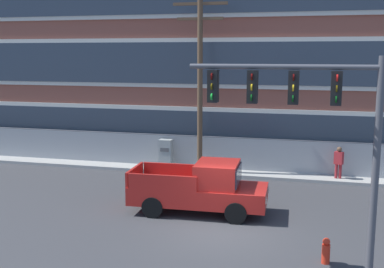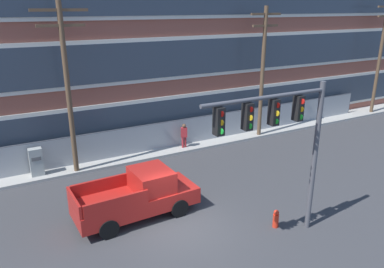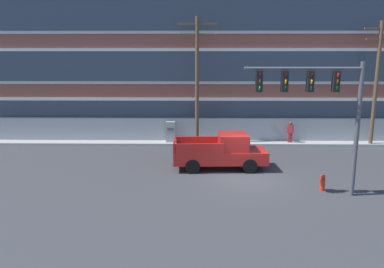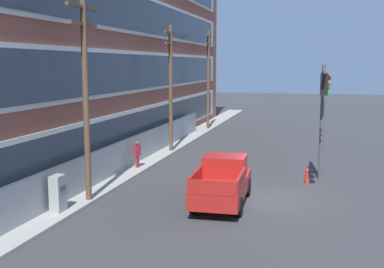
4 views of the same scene
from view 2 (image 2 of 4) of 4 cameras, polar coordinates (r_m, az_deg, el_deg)
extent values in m
plane|color=#38383A|center=(15.64, -1.12, -14.31)|extent=(160.00, 160.00, 0.00)
cube|color=#9E9B93|center=(22.39, -10.92, -3.72)|extent=(80.00, 1.83, 0.16)
cube|color=brown|center=(27.14, -7.68, 19.57)|extent=(55.76, 9.03, 17.91)
cube|color=beige|center=(23.87, -2.94, 2.84)|extent=(51.30, 0.10, 2.58)
cube|color=#2D3844|center=(23.82, -2.88, 2.81)|extent=(49.07, 0.06, 2.15)
cube|color=beige|center=(23.14, -3.09, 11.40)|extent=(51.30, 0.10, 2.58)
cube|color=#2D3844|center=(23.08, -3.02, 11.38)|extent=(49.07, 0.06, 2.15)
cube|color=gray|center=(22.59, -8.81, -1.15)|extent=(37.47, 0.04, 1.81)
cylinder|color=#4C4C51|center=(33.53, 22.85, 4.21)|extent=(0.06, 0.06, 1.81)
cylinder|color=#4C4C51|center=(22.30, -8.92, 1.04)|extent=(37.47, 0.05, 0.05)
cylinder|color=#4C4C51|center=(15.13, 18.16, -3.64)|extent=(0.20, 0.20, 6.02)
cylinder|color=#4C4C51|center=(12.62, 11.38, 5.50)|extent=(5.07, 0.14, 0.14)
cube|color=black|center=(13.69, 15.87, 3.82)|extent=(0.28, 0.32, 0.90)
cylinder|color=red|center=(13.50, 16.50, 4.78)|extent=(0.04, 0.18, 0.18)
cylinder|color=#503E08|center=(13.57, 16.39, 3.64)|extent=(0.04, 0.18, 0.18)
cylinder|color=#0A4011|center=(13.64, 16.29, 2.50)|extent=(0.04, 0.18, 0.18)
cube|color=black|center=(12.96, 12.35, 3.27)|extent=(0.28, 0.32, 0.90)
cylinder|color=#4B0807|center=(12.76, 12.96, 4.29)|extent=(0.04, 0.18, 0.18)
cylinder|color=gold|center=(12.83, 12.87, 3.08)|extent=(0.04, 0.18, 0.18)
cylinder|color=#0A4011|center=(12.91, 12.78, 1.88)|extent=(0.04, 0.18, 0.18)
cube|color=black|center=(12.29, 8.44, 2.65)|extent=(0.28, 0.32, 0.90)
cylinder|color=#4B0807|center=(12.08, 9.01, 3.72)|extent=(0.04, 0.18, 0.18)
cylinder|color=gold|center=(12.15, 8.95, 2.44)|extent=(0.04, 0.18, 0.18)
cylinder|color=#0A4011|center=(12.23, 8.88, 1.19)|extent=(0.04, 0.18, 0.18)
cube|color=black|center=(11.68, 4.10, 1.95)|extent=(0.28, 0.32, 0.90)
cylinder|color=#4B0807|center=(11.46, 4.62, 3.06)|extent=(0.04, 0.18, 0.18)
cylinder|color=#503E08|center=(11.54, 4.58, 1.72)|extent=(0.04, 0.18, 0.18)
cylinder|color=green|center=(11.62, 4.55, 0.40)|extent=(0.04, 0.18, 0.18)
cube|color=#AD1E19|center=(16.28, -8.47, -10.01)|extent=(5.26, 2.18, 0.70)
cube|color=#AD1E19|center=(16.16, -6.22, -6.91)|extent=(1.62, 1.89, 0.91)
cube|color=#283342|center=(16.47, -3.68, -6.32)|extent=(0.12, 1.64, 0.68)
cube|color=#AD1E19|center=(16.45, -13.64, -7.56)|extent=(2.60, 0.21, 0.56)
cube|color=#AD1E19|center=(14.86, -11.40, -10.42)|extent=(2.60, 0.21, 0.56)
cube|color=#AD1E19|center=(15.35, -17.55, -9.96)|extent=(0.17, 1.92, 0.56)
cylinder|color=black|center=(17.73, -4.88, -8.58)|extent=(0.81, 0.29, 0.80)
cylinder|color=black|center=(16.30, -1.99, -11.17)|extent=(0.81, 0.29, 0.80)
cylinder|color=black|center=(16.80, -14.64, -10.85)|extent=(0.81, 0.29, 0.80)
cylinder|color=black|center=(15.28, -12.59, -13.91)|extent=(0.81, 0.29, 0.80)
cube|color=white|center=(17.79, -1.53, -6.79)|extent=(0.07, 0.24, 0.16)
cube|color=white|center=(16.71, 0.84, -8.57)|extent=(0.07, 0.24, 0.16)
cylinder|color=brown|center=(19.92, -18.34, 6.02)|extent=(0.26, 0.26, 8.90)
cube|color=brown|center=(19.49, -19.58, 17.39)|extent=(2.67, 0.14, 0.14)
cube|color=brown|center=(19.51, -19.35, 15.34)|extent=(2.27, 0.14, 0.14)
cylinder|color=brown|center=(25.26, 10.67, 8.87)|extent=(0.26, 0.26, 8.60)
cube|color=brown|center=(24.90, 11.22, 17.50)|extent=(2.29, 0.14, 0.14)
cube|color=brown|center=(24.92, 11.11, 15.89)|extent=(1.94, 0.14, 0.14)
cylinder|color=brown|center=(34.08, 26.66, 10.13)|extent=(0.26, 0.26, 9.03)
cube|color=#939993|center=(21.11, -22.60, -4.15)|extent=(0.66, 0.44, 1.65)
cube|color=#515151|center=(20.77, -22.64, -3.53)|extent=(0.46, 0.02, 0.20)
cylinder|color=maroon|center=(23.40, -1.41, -1.45)|extent=(0.14, 0.14, 0.85)
cylinder|color=maroon|center=(23.48, -1.02, -1.38)|extent=(0.14, 0.14, 0.85)
cube|color=maroon|center=(23.20, -1.23, 0.26)|extent=(0.46, 0.39, 0.60)
sphere|color=brown|center=(23.07, -1.23, 1.25)|extent=(0.24, 0.24, 0.24)
cylinder|color=red|center=(15.99, 12.63, -12.76)|extent=(0.24, 0.24, 0.58)
sphere|color=red|center=(15.80, 12.73, -11.59)|extent=(0.22, 0.22, 0.22)
camera|label=1|loc=(9.91, 80.33, -11.94)|focal=45.00mm
camera|label=3|loc=(8.09, 118.56, -27.15)|focal=35.00mm
camera|label=4|loc=(18.22, -84.07, -6.36)|focal=45.00mm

